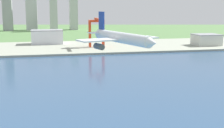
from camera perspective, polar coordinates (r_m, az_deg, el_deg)
The scene contains 8 objects.
ground_plane at distance 267.20m, azimuth -8.61°, elevation -2.55°, with size 2400.00×2400.00×0.00m, color #537B45.
water_bay at distance 209.21m, azimuth -7.56°, elevation -6.13°, with size 840.00×360.00×0.15m, color #2D4C70.
industrial_pier at distance 454.10m, azimuth -10.16°, elevation 2.86°, with size 840.00×140.00×2.50m, color #989E8C.
airplane_landing at distance 117.28m, azimuth 1.77°, elevation 4.59°, with size 32.13×38.95×12.97m.
port_crane_red at distance 443.58m, azimuth -2.72°, elevation 6.63°, with size 20.93×41.79×39.54m.
warehouse_main at distance 490.90m, azimuth -11.39°, elevation 4.74°, with size 46.25×28.88×20.71m.
warehouse_annex at distance 483.90m, azimuth 16.32°, elevation 4.16°, with size 35.88×31.34×15.92m.
distant_skyline at distance 787.56m, azimuth -15.85°, elevation 9.31°, with size 236.24×69.87×130.87m.
Camera 1 is at (-15.11, 39.85, 59.07)m, focal length 51.77 mm.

